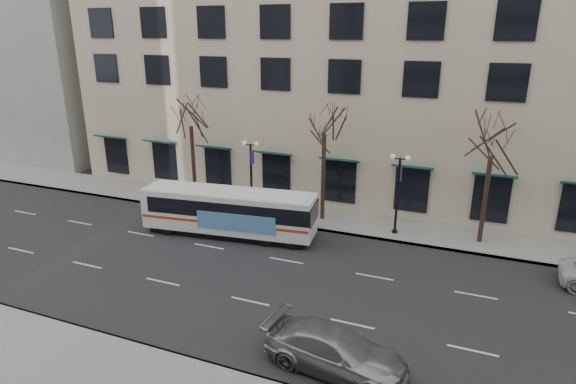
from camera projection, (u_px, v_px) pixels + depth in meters
The scene contains 11 objects.
ground at pixel (270, 279), 24.99m from camera, with size 160.00×160.00×0.00m, color black.
sidewalk_far at pixel (397, 229), 31.12m from camera, with size 80.00×4.00×0.15m, color gray.
building_hotel at pixel (348, 34), 40.31m from camera, with size 40.00×20.00×24.00m, color #C4B896.
building_far_upblock at pixel (28, 13), 52.37m from camera, with size 28.00×20.00×28.00m, color #999993.
tree_far_left at pixel (190, 113), 34.11m from camera, with size 3.60×3.60×8.34m.
tree_far_mid at pixel (325, 119), 30.51m from camera, with size 3.60×3.60×8.55m.
tree_far_right at pixel (493, 140), 27.14m from camera, with size 3.60×3.60×8.06m.
lamp_post_left at pixel (251, 173), 33.02m from camera, with size 1.22×0.45×5.21m.
lamp_post_right at pixel (398, 191), 29.49m from camera, with size 1.22×0.45×5.21m.
city_bus at pixel (230, 211), 29.90m from camera, with size 11.08×3.66×2.95m.
silver_car at pixel (336, 351), 18.16m from camera, with size 2.27×5.58×1.62m, color #95989C.
Camera 1 is at (9.16, -20.26, 12.32)m, focal length 30.00 mm.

